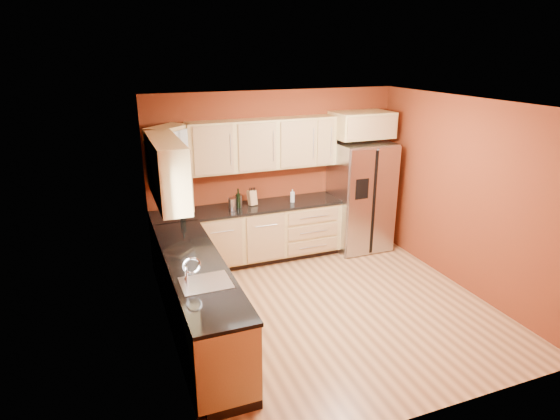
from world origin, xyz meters
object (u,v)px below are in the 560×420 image
(canister_left, at_px, (232,204))
(soap_dispenser, at_px, (292,196))
(wine_bottle_a, at_px, (182,203))
(refrigerator, at_px, (360,196))
(knife_block, at_px, (252,198))

(canister_left, relative_size, soap_dispenser, 0.91)
(wine_bottle_a, xyz_separation_m, soap_dispenser, (1.70, 0.00, -0.08))
(refrigerator, relative_size, knife_block, 7.82)
(refrigerator, xyz_separation_m, canister_left, (-2.17, -0.01, 0.12))
(refrigerator, xyz_separation_m, wine_bottle_a, (-2.90, 0.03, 0.21))
(refrigerator, xyz_separation_m, soap_dispenser, (-1.19, 0.03, 0.13))
(refrigerator, distance_m, canister_left, 2.18)
(wine_bottle_a, height_order, knife_block, wine_bottle_a)
(canister_left, height_order, knife_block, knife_block)
(soap_dispenser, bearing_deg, wine_bottle_a, -180.00)
(knife_block, height_order, soap_dispenser, knife_block)
(canister_left, relative_size, wine_bottle_a, 0.51)
(refrigerator, distance_m, knife_block, 1.83)
(wine_bottle_a, distance_m, knife_block, 1.09)
(knife_block, bearing_deg, soap_dispenser, -18.77)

